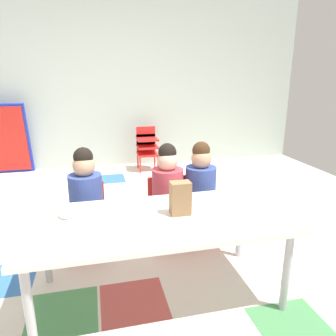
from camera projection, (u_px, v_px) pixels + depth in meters
The scene contains 11 objects.
ground_plane at pixel (121, 238), 2.94m from camera, with size 6.64×5.19×0.02m.
back_wall at pixel (102, 81), 4.98m from camera, with size 6.64×0.10×2.76m, color #B2C1B7.
craft_table at pixel (158, 224), 2.03m from camera, with size 1.66×0.77×0.58m.
seated_child_near_camera at pixel (86, 193), 2.49m from camera, with size 0.32×0.31×0.92m.
seated_child_middle_seat at pixel (167, 187), 2.64m from camera, with size 0.32×0.31×0.92m.
seated_child_far_right at pixel (200, 184), 2.70m from camera, with size 0.32×0.32×0.92m.
kid_chair_red_stack at pixel (147, 145), 5.00m from camera, with size 0.32×0.30×0.68m.
paper_bag_brown at pixel (180, 198), 2.03m from camera, with size 0.13×0.09×0.22m, color #9E754C.
paper_plate_near_edge at pixel (68, 217), 2.01m from camera, with size 0.18×0.18×0.01m, color white.
paper_plate_center_table at pixel (154, 220), 1.97m from camera, with size 0.18×0.18×0.01m, color white.
donut_powdered_on_plate at pixel (68, 214), 2.01m from camera, with size 0.12×0.12×0.04m, color white.
Camera 1 is at (-0.19, -2.68, 1.44)m, focal length 33.73 mm.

